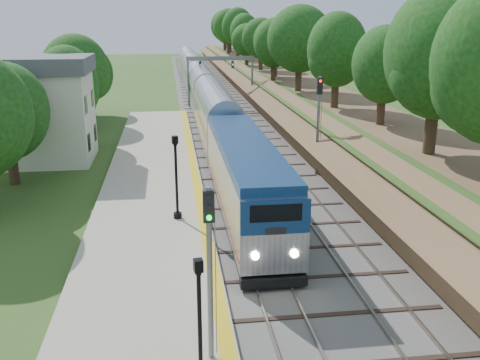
{
  "coord_description": "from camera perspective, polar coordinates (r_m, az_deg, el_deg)",
  "views": [
    {
      "loc": [
        -3.91,
        -11.95,
        10.7
      ],
      "look_at": [
        -0.5,
        13.83,
        2.8
      ],
      "focal_mm": 40.0,
      "sensor_mm": 36.0,
      "label": 1
    }
  ],
  "objects": [
    {
      "name": "trackbed",
      "position": [
        72.97,
        -2.84,
        8.5
      ],
      "size": [
        9.5,
        170.0,
        0.28
      ],
      "color": "#4C4944",
      "rests_on": "ground"
    },
    {
      "name": "platform",
      "position": [
        29.89,
        -9.54,
        -3.94
      ],
      "size": [
        6.4,
        68.0,
        0.38
      ],
      "primitive_type": "cube",
      "color": "#AFA58D",
      "rests_on": "ground"
    },
    {
      "name": "yellow_stripe",
      "position": [
        29.84,
        -4.08,
        -3.38
      ],
      "size": [
        0.55,
        68.0,
        0.01
      ],
      "primitive_type": "cube",
      "color": "gold",
      "rests_on": "platform"
    },
    {
      "name": "embankment",
      "position": [
        73.87,
        3.7,
        10.06
      ],
      "size": [
        10.64,
        170.0,
        11.7
      ],
      "color": "brown",
      "rests_on": "ground"
    },
    {
      "name": "station_building",
      "position": [
        43.65,
        -20.97,
        7.08
      ],
      "size": [
        8.6,
        6.6,
        8.0
      ],
      "color": "white",
      "rests_on": "ground"
    },
    {
      "name": "signal_gantry",
      "position": [
        67.5,
        -2.13,
        11.89
      ],
      "size": [
        8.4,
        0.38,
        6.2
      ],
      "color": "slate",
      "rests_on": "ground"
    },
    {
      "name": "trees_behind_platform",
      "position": [
        33.98,
        -19.82,
        5.43
      ],
      "size": [
        7.82,
        53.32,
        7.21
      ],
      "color": "#332316",
      "rests_on": "ground"
    },
    {
      "name": "train",
      "position": [
        65.68,
        -4.12,
        9.37
      ],
      "size": [
        2.82,
        93.91,
        4.14
      ],
      "color": "black",
      "rests_on": "trackbed"
    },
    {
      "name": "lamppost_mid",
      "position": [
        15.92,
        -4.3,
        -15.63
      ],
      "size": [
        0.39,
        0.39,
        3.97
      ],
      "color": "black",
      "rests_on": "platform"
    },
    {
      "name": "lamppost_far",
      "position": [
        28.4,
        -6.79,
        -0.24
      ],
      "size": [
        0.45,
        0.45,
        4.51
      ],
      "color": "black",
      "rests_on": "platform"
    },
    {
      "name": "signal_platform",
      "position": [
        16.17,
        -3.27,
        -8.15
      ],
      "size": [
        0.33,
        0.26,
        5.67
      ],
      "color": "slate",
      "rests_on": "platform"
    },
    {
      "name": "signal_farside",
      "position": [
        37.3,
        8.37,
        6.84
      ],
      "size": [
        0.38,
        0.3,
        6.84
      ],
      "color": "slate",
      "rests_on": "ground"
    }
  ]
}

